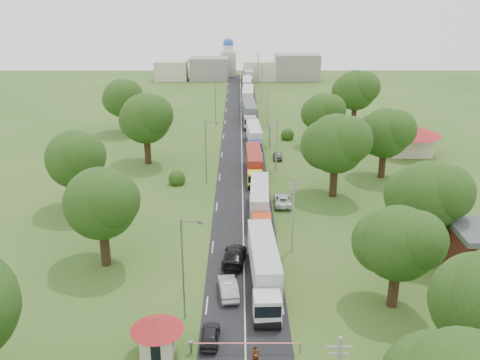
{
  "coord_description": "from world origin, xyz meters",
  "views": [
    {
      "loc": [
        -0.54,
        -61.57,
        28.71
      ],
      "look_at": [
        -0.38,
        8.55,
        3.0
      ],
      "focal_mm": 40.0,
      "sensor_mm": 36.0,
      "label": 1
    }
  ],
  "objects_px": {
    "guard_booth": "(157,331)",
    "pedestrian_near": "(255,356)",
    "truck_0": "(264,266)",
    "boom_barrier": "(229,344)",
    "car_lane_mid": "(228,288)",
    "info_sign": "(270,131)",
    "car_lane_front": "(210,335)"
  },
  "relations": [
    {
      "from": "guard_booth",
      "to": "pedestrian_near",
      "type": "bearing_deg",
      "value": -10.33
    },
    {
      "from": "truck_0",
      "to": "guard_booth",
      "type": "bearing_deg",
      "value": -130.82
    },
    {
      "from": "boom_barrier",
      "to": "truck_0",
      "type": "relative_size",
      "value": 0.62
    },
    {
      "from": "boom_barrier",
      "to": "car_lane_mid",
      "type": "relative_size",
      "value": 1.91
    },
    {
      "from": "info_sign",
      "to": "truck_0",
      "type": "bearing_deg",
      "value": -93.73
    },
    {
      "from": "pedestrian_near",
      "to": "boom_barrier",
      "type": "bearing_deg",
      "value": 118.16
    },
    {
      "from": "boom_barrier",
      "to": "truck_0",
      "type": "xyz_separation_m",
      "value": [
        3.34,
        10.63,
        1.3
      ]
    },
    {
      "from": "info_sign",
      "to": "boom_barrier",
      "type": "bearing_deg",
      "value": -96.24
    },
    {
      "from": "pedestrian_near",
      "to": "car_lane_front",
      "type": "bearing_deg",
      "value": 114.41
    },
    {
      "from": "boom_barrier",
      "to": "car_lane_mid",
      "type": "distance_m",
      "value": 8.93
    },
    {
      "from": "info_sign",
      "to": "car_lane_front",
      "type": "relative_size",
      "value": 1.05
    },
    {
      "from": "info_sign",
      "to": "truck_0",
      "type": "xyz_separation_m",
      "value": [
        -3.22,
        -49.37,
        -0.81
      ]
    },
    {
      "from": "guard_booth",
      "to": "pedestrian_near",
      "type": "distance_m",
      "value": 8.21
    },
    {
      "from": "truck_0",
      "to": "car_lane_front",
      "type": "height_order",
      "value": "truck_0"
    },
    {
      "from": "boom_barrier",
      "to": "pedestrian_near",
      "type": "bearing_deg",
      "value": -34.33
    },
    {
      "from": "truck_0",
      "to": "car_lane_mid",
      "type": "xyz_separation_m",
      "value": [
        -3.58,
        -1.7,
        -1.4
      ]
    },
    {
      "from": "truck_0",
      "to": "pedestrian_near",
      "type": "height_order",
      "value": "truck_0"
    },
    {
      "from": "boom_barrier",
      "to": "info_sign",
      "type": "distance_m",
      "value": 60.39
    },
    {
      "from": "car_lane_mid",
      "to": "info_sign",
      "type": "bearing_deg",
      "value": -105.4
    },
    {
      "from": "boom_barrier",
      "to": "truck_0",
      "type": "height_order",
      "value": "truck_0"
    },
    {
      "from": "guard_booth",
      "to": "car_lane_mid",
      "type": "height_order",
      "value": "guard_booth"
    },
    {
      "from": "pedestrian_near",
      "to": "guard_booth",
      "type": "bearing_deg",
      "value": 142.15
    },
    {
      "from": "truck_0",
      "to": "car_lane_mid",
      "type": "relative_size",
      "value": 3.1
    },
    {
      "from": "guard_booth",
      "to": "car_lane_front",
      "type": "bearing_deg",
      "value": 19.67
    },
    {
      "from": "guard_booth",
      "to": "car_lane_mid",
      "type": "xyz_separation_m",
      "value": [
        5.6,
        8.93,
        -1.37
      ]
    },
    {
      "from": "car_lane_front",
      "to": "truck_0",
      "type": "bearing_deg",
      "value": -116.74
    },
    {
      "from": "info_sign",
      "to": "car_lane_front",
      "type": "height_order",
      "value": "info_sign"
    },
    {
      "from": "guard_booth",
      "to": "truck_0",
      "type": "height_order",
      "value": "truck_0"
    },
    {
      "from": "guard_booth",
      "to": "truck_0",
      "type": "relative_size",
      "value": 0.29
    },
    {
      "from": "boom_barrier",
      "to": "pedestrian_near",
      "type": "xyz_separation_m",
      "value": [
        2.13,
        -1.45,
        -0.05
      ]
    },
    {
      "from": "truck_0",
      "to": "pedestrian_near",
      "type": "relative_size",
      "value": 8.92
    },
    {
      "from": "info_sign",
      "to": "pedestrian_near",
      "type": "relative_size",
      "value": 2.44
    }
  ]
}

